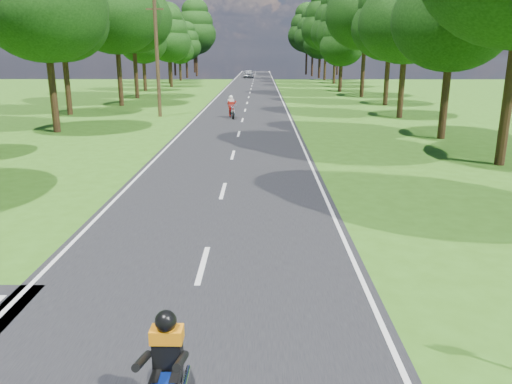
{
  "coord_description": "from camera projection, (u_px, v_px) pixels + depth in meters",
  "views": [
    {
      "loc": [
        1.25,
        -7.94,
        4.45
      ],
      "look_at": [
        1.13,
        4.0,
        1.1
      ],
      "focal_mm": 35.0,
      "sensor_mm": 36.0,
      "label": 1
    }
  ],
  "objects": [
    {
      "name": "ground",
      "position": [
        190.0,
        312.0,
        8.86
      ],
      "size": [
        160.0,
        160.0,
        0.0
      ],
      "primitive_type": "plane",
      "color": "#326016",
      "rests_on": "ground"
    },
    {
      "name": "main_road",
      "position": [
        250.0,
        93.0,
        57.0
      ],
      "size": [
        7.0,
        140.0,
        0.02
      ],
      "primitive_type": "cube",
      "color": "black",
      "rests_on": "ground"
    },
    {
      "name": "road_markings",
      "position": [
        248.0,
        94.0,
        55.2
      ],
      "size": [
        7.4,
        140.0,
        0.01
      ],
      "color": "silver",
      "rests_on": "main_road"
    },
    {
      "name": "treeline",
      "position": [
        262.0,
        22.0,
        64.45
      ],
      "size": [
        40.0,
        115.35,
        14.78
      ],
      "color": "black",
      "rests_on": "ground"
    },
    {
      "name": "telegraph_pole",
      "position": [
        157.0,
        58.0,
        34.78
      ],
      "size": [
        1.2,
        0.26,
        8.0
      ],
      "color": "#382616",
      "rests_on": "ground"
    },
    {
      "name": "rider_near_blue",
      "position": [
        165.0,
        374.0,
        5.93
      ],
      "size": [
        0.59,
        1.76,
        1.47
      ],
      "primitive_type": null,
      "rotation": [
        0.0,
        0.0,
        -0.0
      ],
      "color": "navy",
      "rests_on": "main_road"
    },
    {
      "name": "rider_far_red",
      "position": [
        231.0,
        107.0,
        34.75
      ],
      "size": [
        0.96,
        1.95,
        1.56
      ],
      "primitive_type": null,
      "rotation": [
        0.0,
        0.0,
        0.19
      ],
      "color": "#A00C0D",
      "rests_on": "main_road"
    },
    {
      "name": "distant_car",
      "position": [
        249.0,
        74.0,
        90.42
      ],
      "size": [
        1.89,
        4.44,
        1.49
      ],
      "primitive_type": "imported",
      "rotation": [
        0.0,
        0.0,
        -0.03
      ],
      "color": "#AAACB1",
      "rests_on": "main_road"
    }
  ]
}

